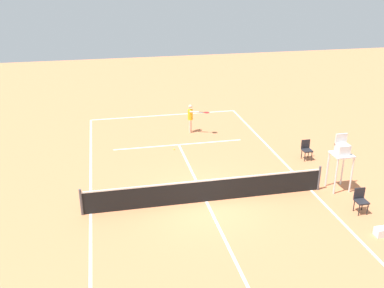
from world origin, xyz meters
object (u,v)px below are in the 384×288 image
(tennis_ball, at_px, (174,149))
(courtside_chair_mid, at_px, (306,149))
(umpire_chair, at_px, (342,154))
(courtside_chair_near, at_px, (361,199))
(player_serving, at_px, (191,116))

(tennis_ball, xyz_separation_m, courtside_chair_mid, (-6.04, 2.45, 0.50))
(umpire_chair, relative_size, courtside_chair_near, 2.54)
(tennis_ball, height_order, umpire_chair, umpire_chair)
(courtside_chair_near, distance_m, courtside_chair_mid, 5.00)
(courtside_chair_near, relative_size, courtside_chair_mid, 1.00)
(umpire_chair, bearing_deg, courtside_chair_mid, -91.13)
(player_serving, height_order, courtside_chair_near, player_serving)
(player_serving, distance_m, courtside_chair_near, 10.73)
(courtside_chair_near, bearing_deg, tennis_ball, -51.86)
(player_serving, relative_size, umpire_chair, 0.67)
(tennis_ball, bearing_deg, courtside_chair_near, 128.14)
(tennis_ball, distance_m, umpire_chair, 8.31)
(courtside_chair_near, bearing_deg, umpire_chair, -93.84)
(tennis_ball, xyz_separation_m, umpire_chair, (-5.97, 5.56, 1.57))
(tennis_ball, distance_m, courtside_chair_near, 9.48)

